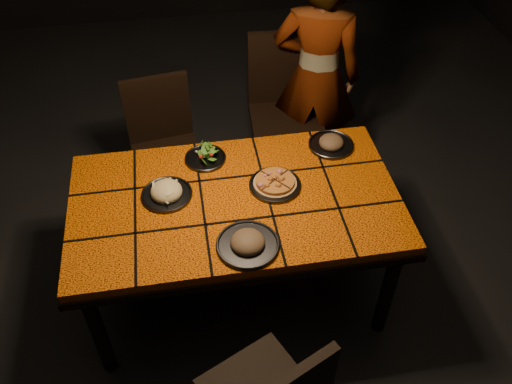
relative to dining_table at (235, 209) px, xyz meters
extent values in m
cube|color=black|center=(0.00, 0.00, -0.69)|extent=(6.00, 7.00, 0.04)
cube|color=#F46407|center=(0.00, 0.00, 0.05)|extent=(1.60, 0.90, 0.05)
cube|color=black|center=(0.00, 0.00, 0.01)|extent=(1.62, 0.92, 0.04)
cylinder|color=black|center=(-0.72, -0.37, -0.34)|extent=(0.07, 0.07, 0.66)
cylinder|color=black|center=(0.72, -0.37, -0.34)|extent=(0.07, 0.07, 0.66)
cylinder|color=black|center=(-0.72, 0.37, -0.34)|extent=(0.07, 0.07, 0.66)
cylinder|color=black|center=(0.72, 0.37, -0.34)|extent=(0.07, 0.07, 0.66)
cylinder|color=black|center=(0.06, -0.63, -0.46)|extent=(0.03, 0.03, 0.42)
cube|color=black|center=(-0.33, 0.75, -0.24)|extent=(0.46, 0.46, 0.04)
cube|color=black|center=(-0.35, 0.93, 0.00)|extent=(0.40, 0.10, 0.44)
cylinder|color=black|center=(-0.46, 0.56, -0.47)|extent=(0.03, 0.03, 0.41)
cylinder|color=black|center=(-0.14, 0.61, -0.47)|extent=(0.03, 0.03, 0.41)
cylinder|color=black|center=(-0.51, 0.89, -0.47)|extent=(0.03, 0.03, 0.41)
cylinder|color=black|center=(-0.19, 0.93, -0.47)|extent=(0.03, 0.03, 0.41)
cube|color=black|center=(0.46, 0.91, -0.18)|extent=(0.48, 0.48, 0.04)
cube|color=black|center=(0.47, 1.12, 0.09)|extent=(0.46, 0.07, 0.50)
cylinder|color=black|center=(0.26, 0.74, -0.44)|extent=(0.04, 0.04, 0.47)
cylinder|color=black|center=(0.63, 0.72, -0.44)|extent=(0.04, 0.04, 0.47)
cylinder|color=black|center=(0.28, 1.11, -0.44)|extent=(0.04, 0.04, 0.47)
cylinder|color=black|center=(0.65, 1.09, -0.44)|extent=(0.04, 0.04, 0.47)
imported|color=brown|center=(0.65, 0.97, 0.09)|extent=(0.65, 0.53, 1.52)
cylinder|color=#3E3D43|center=(0.21, 0.05, 0.08)|extent=(0.26, 0.26, 0.01)
torus|color=#3E3D43|center=(0.21, 0.05, 0.09)|extent=(0.26, 0.26, 0.01)
cylinder|color=tan|center=(0.21, 0.05, 0.10)|extent=(0.30, 0.30, 0.01)
cylinder|color=orange|center=(0.21, 0.05, 0.11)|extent=(0.27, 0.27, 0.02)
cylinder|color=#3E3D43|center=(-0.33, 0.07, 0.08)|extent=(0.25, 0.25, 0.01)
torus|color=#3E3D43|center=(-0.33, 0.07, 0.09)|extent=(0.25, 0.25, 0.01)
ellipsoid|color=beige|center=(-0.33, 0.07, 0.11)|extent=(0.15, 0.15, 0.08)
cylinder|color=#3E3D43|center=(-0.11, 0.31, 0.08)|extent=(0.21, 0.21, 0.01)
torus|color=#3E3D43|center=(-0.11, 0.31, 0.09)|extent=(0.22, 0.22, 0.01)
cylinder|color=#3E3D43|center=(0.01, -0.31, 0.08)|extent=(0.28, 0.28, 0.01)
torus|color=#3E3D43|center=(0.01, -0.31, 0.09)|extent=(0.29, 0.29, 0.01)
ellipsoid|color=brown|center=(0.01, -0.31, 0.11)|extent=(0.17, 0.17, 0.09)
cylinder|color=#3E3D43|center=(0.57, 0.31, 0.08)|extent=(0.24, 0.24, 0.01)
torus|color=#3E3D43|center=(0.57, 0.31, 0.09)|extent=(0.24, 0.24, 0.01)
ellipsoid|color=brown|center=(0.57, 0.31, 0.11)|extent=(0.15, 0.15, 0.08)
camera|label=1|loc=(-0.21, -1.86, 1.94)|focal=38.00mm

